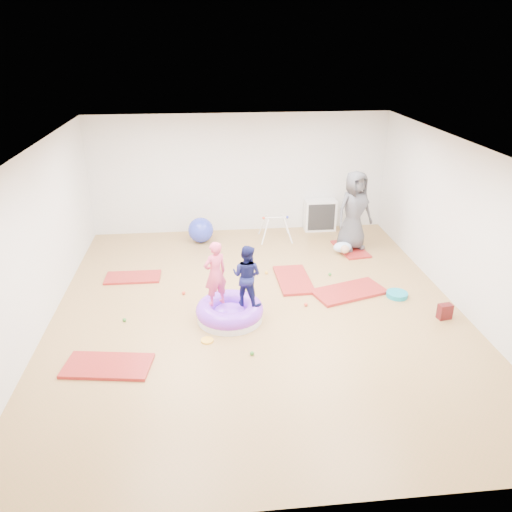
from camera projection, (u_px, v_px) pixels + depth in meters
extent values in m
cube|color=#A07E46|center=(258.00, 310.00, 8.68)|extent=(7.00, 8.00, 0.01)
cube|color=silver|center=(258.00, 149.00, 7.55)|extent=(7.00, 8.00, 0.01)
cube|color=silver|center=(240.00, 174.00, 11.76)|extent=(7.00, 0.01, 2.80)
cube|color=silver|center=(306.00, 397.00, 4.47)|extent=(7.00, 0.01, 2.80)
cube|color=silver|center=(35.00, 244.00, 7.78)|extent=(0.01, 8.00, 2.80)
cube|color=silver|center=(463.00, 227.00, 8.45)|extent=(0.01, 8.00, 2.80)
cube|color=#A6192E|center=(108.00, 366.00, 7.17)|extent=(1.31, 0.80, 0.05)
cube|color=#A6192E|center=(133.00, 277.00, 9.82)|extent=(1.07, 0.55, 0.04)
cube|color=#A6192E|center=(294.00, 280.00, 9.71)|extent=(0.65, 1.25, 0.05)
cube|color=#A6192E|center=(349.00, 292.00, 9.25)|extent=(1.47, 1.04, 0.06)
cube|color=#A6192E|center=(350.00, 249.00, 11.13)|extent=(0.68, 1.13, 0.04)
cylinder|color=white|center=(230.00, 316.00, 8.39)|extent=(1.10, 1.10, 0.12)
torus|color=#8B38EE|center=(230.00, 310.00, 8.34)|extent=(1.13, 1.13, 0.30)
ellipsoid|color=#8B38EE|center=(230.00, 313.00, 8.37)|extent=(0.60, 0.60, 0.27)
imported|color=#E24A71|center=(215.00, 271.00, 8.07)|extent=(0.48, 0.43, 1.12)
imported|color=#12164B|center=(247.00, 273.00, 8.08)|extent=(0.64, 0.60, 1.05)
imported|color=#43444B|center=(354.00, 211.00, 10.79)|extent=(0.99, 0.81, 1.74)
ellipsoid|color=#B8D5FF|center=(342.00, 247.00, 10.87)|extent=(0.40, 0.26, 0.23)
sphere|color=tan|center=(345.00, 249.00, 10.69)|extent=(0.19, 0.19, 0.19)
sphere|color=#37812F|center=(252.00, 353.00, 7.44)|extent=(0.07, 0.07, 0.07)
sphere|color=#37812F|center=(237.00, 328.00, 8.07)|extent=(0.07, 0.07, 0.07)
sphere|color=#EE482E|center=(240.00, 307.00, 8.70)|extent=(0.07, 0.07, 0.07)
sphere|color=#EE482E|center=(184.00, 293.00, 9.19)|extent=(0.07, 0.07, 0.07)
sphere|color=#37812F|center=(330.00, 274.00, 9.91)|extent=(0.07, 0.07, 0.07)
sphere|color=#EE482E|center=(306.00, 304.00, 8.80)|extent=(0.07, 0.07, 0.07)
sphere|color=#37812F|center=(124.00, 320.00, 8.32)|extent=(0.07, 0.07, 0.07)
sphere|color=yellow|center=(266.00, 272.00, 9.99)|extent=(0.07, 0.07, 0.07)
sphere|color=#2C3AC7|center=(201.00, 230.00, 11.46)|extent=(0.58, 0.58, 0.58)
sphere|color=orange|center=(202.00, 230.00, 11.80)|extent=(0.36, 0.36, 0.36)
cylinder|color=white|center=(265.00, 232.00, 11.32)|extent=(0.21, 0.22, 0.57)
cylinder|color=white|center=(263.00, 225.00, 11.76)|extent=(0.21, 0.22, 0.57)
cylinder|color=white|center=(288.00, 231.00, 11.37)|extent=(0.21, 0.22, 0.57)
cylinder|color=white|center=(285.00, 224.00, 11.81)|extent=(0.21, 0.22, 0.57)
cylinder|color=white|center=(275.00, 218.00, 11.47)|extent=(0.55, 0.03, 0.03)
sphere|color=#EE482E|center=(264.00, 218.00, 11.44)|extent=(0.07, 0.07, 0.07)
sphere|color=#2C3AC7|center=(287.00, 217.00, 11.49)|extent=(0.07, 0.07, 0.07)
cube|color=white|center=(320.00, 215.00, 12.17)|extent=(0.76, 0.37, 0.76)
cube|color=#272727|center=(321.00, 217.00, 12.01)|extent=(0.65, 0.02, 0.65)
cube|color=white|center=(320.00, 216.00, 12.12)|extent=(0.02, 0.26, 0.67)
cube|color=white|center=(320.00, 216.00, 12.12)|extent=(0.67, 0.26, 0.02)
cylinder|color=teal|center=(397.00, 295.00, 9.11)|extent=(0.38, 0.38, 0.09)
cube|color=maroon|center=(445.00, 311.00, 8.38)|extent=(0.25, 0.18, 0.26)
cylinder|color=yellow|center=(207.00, 340.00, 7.79)|extent=(0.20, 0.20, 0.03)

